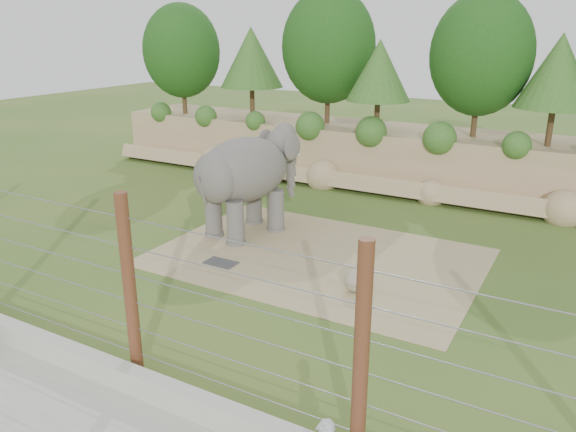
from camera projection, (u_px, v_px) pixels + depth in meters
The scene contains 8 objects.
ground at pixel (253, 290), 15.63m from camera, with size 90.00×90.00×0.00m, color #3C6324.
back_embankment at pixel (419, 99), 24.54m from camera, with size 30.00×5.52×8.77m.
dirt_patch at pixel (317, 257), 17.87m from camera, with size 10.00×7.00×0.02m, color tan.
drain_grate at pixel (221, 263), 17.36m from camera, with size 1.00×0.60×0.03m, color #262628.
elephant at pixel (244, 184), 19.39m from camera, with size 1.89×4.42×3.58m, color #5C5853, non-canonical shape.
stone_ball at pixel (356, 280), 15.45m from camera, with size 0.65×0.65×0.65m, color gray.
retaining_wall at pixel (120, 375), 11.42m from camera, with size 26.00×0.35×0.50m, color #ABAA9E.
barrier_fence at pixel (130, 288), 11.27m from camera, with size 20.26×0.26×4.00m.
Camera 1 is at (7.78, -11.83, 6.99)m, focal length 35.00 mm.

